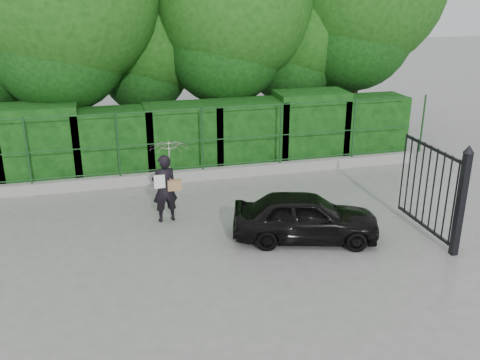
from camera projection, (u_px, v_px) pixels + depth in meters
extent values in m
plane|color=gray|center=(224.00, 253.00, 11.11)|extent=(80.00, 80.00, 0.00)
cube|color=#9E9E99|center=(189.00, 175.00, 15.15)|extent=(14.00, 0.25, 0.30)
cylinder|color=#18421C|center=(27.00, 151.00, 13.81)|extent=(0.06, 0.06, 1.80)
cylinder|color=#18421C|center=(118.00, 145.00, 14.34)|extent=(0.06, 0.06, 1.80)
cylinder|color=#18421C|center=(202.00, 139.00, 14.87)|extent=(0.06, 0.06, 1.80)
cylinder|color=#18421C|center=(281.00, 133.00, 15.41)|extent=(0.06, 0.06, 1.80)
cylinder|color=#18421C|center=(354.00, 128.00, 15.94)|extent=(0.06, 0.06, 1.80)
cylinder|color=#18421C|center=(422.00, 124.00, 16.47)|extent=(0.06, 0.06, 1.80)
cylinder|color=#18421C|center=(189.00, 167.00, 15.06)|extent=(13.60, 0.03, 0.03)
cylinder|color=#18421C|center=(188.00, 141.00, 14.80)|extent=(13.60, 0.03, 0.03)
cylinder|color=#18421C|center=(187.00, 110.00, 14.49)|extent=(13.60, 0.03, 0.03)
cube|color=black|center=(40.00, 144.00, 14.81)|extent=(2.20, 1.20, 2.18)
cube|color=black|center=(114.00, 143.00, 15.31)|extent=(2.20, 1.20, 1.94)
cube|color=black|center=(183.00, 137.00, 15.76)|extent=(2.20, 1.20, 1.98)
cube|color=black|center=(248.00, 133.00, 16.22)|extent=(2.20, 1.20, 1.99)
cube|color=black|center=(310.00, 126.00, 16.65)|extent=(2.20, 1.20, 2.17)
cube|color=black|center=(368.00, 126.00, 17.16)|extent=(2.20, 1.20, 1.92)
cylinder|color=black|center=(75.00, 89.00, 16.18)|extent=(0.36, 0.36, 4.50)
cylinder|color=black|center=(154.00, 97.00, 18.15)|extent=(0.36, 0.36, 3.25)
sphere|color=#14470F|center=(151.00, 38.00, 17.47)|extent=(3.90, 3.90, 3.90)
cylinder|color=black|center=(233.00, 84.00, 17.65)|extent=(0.36, 0.36, 4.25)
sphere|color=#14470F|center=(232.00, 3.00, 16.76)|extent=(5.10, 5.10, 5.10)
cylinder|color=black|center=(296.00, 88.00, 18.99)|extent=(0.36, 0.36, 3.50)
sphere|color=#14470F|center=(299.00, 27.00, 18.26)|extent=(4.20, 4.20, 4.20)
cylinder|color=black|center=(354.00, 70.00, 18.87)|extent=(0.36, 0.36, 4.75)
cube|color=black|center=(460.00, 205.00, 10.70)|extent=(0.14, 0.14, 2.20)
cone|color=black|center=(469.00, 149.00, 10.29)|extent=(0.22, 0.22, 0.16)
cube|color=black|center=(423.00, 225.00, 12.08)|extent=(0.05, 2.00, 0.06)
cube|color=black|center=(433.00, 148.00, 11.45)|extent=(0.05, 2.00, 0.06)
cylinder|color=black|center=(454.00, 204.00, 10.90)|extent=(0.04, 0.04, 1.90)
cylinder|color=black|center=(447.00, 199.00, 11.13)|extent=(0.04, 0.04, 1.90)
cylinder|color=black|center=(440.00, 195.00, 11.35)|extent=(0.04, 0.04, 1.90)
cylinder|color=black|center=(433.00, 191.00, 11.58)|extent=(0.04, 0.04, 1.90)
cylinder|color=black|center=(426.00, 187.00, 11.81)|extent=(0.04, 0.04, 1.90)
cylinder|color=black|center=(420.00, 183.00, 12.04)|extent=(0.04, 0.04, 1.90)
cylinder|color=black|center=(414.00, 179.00, 12.26)|extent=(0.04, 0.04, 1.90)
cylinder|color=black|center=(408.00, 176.00, 12.49)|extent=(0.04, 0.04, 1.90)
cylinder|color=black|center=(403.00, 172.00, 12.72)|extent=(0.04, 0.04, 1.90)
imported|color=black|center=(165.00, 188.00, 12.37)|extent=(0.65, 0.48, 1.63)
imported|color=#FBCEE1|center=(169.00, 159.00, 12.20)|extent=(0.90, 0.92, 0.83)
cube|color=#A4784C|center=(174.00, 185.00, 12.31)|extent=(0.32, 0.15, 0.24)
cube|color=white|center=(160.00, 182.00, 12.15)|extent=(0.25, 0.02, 0.32)
imported|color=black|center=(306.00, 217.00, 11.55)|extent=(3.37, 2.06, 1.07)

